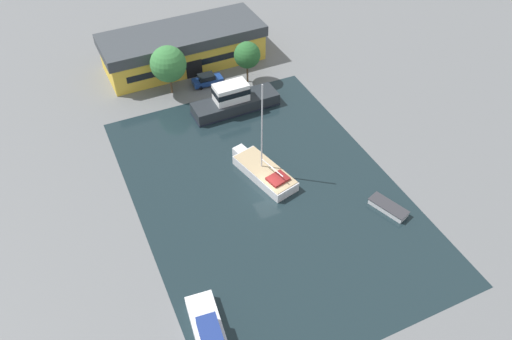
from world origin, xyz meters
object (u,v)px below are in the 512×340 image
object	(u,v)px
quay_tree_by_water	(247,55)
parked_car	(207,80)
sailboat_moored	(264,171)
motor_cruiser	(234,100)
warehouse_building	(183,47)
cabin_boat	(210,336)
small_dinghy	(388,207)
quay_tree_near_building	(168,64)

from	to	relation	value
quay_tree_by_water	parked_car	xyz separation A→B (m)	(-5.54, 1.59, -3.45)
sailboat_moored	motor_cruiser	distance (m)	13.48
parked_car	quay_tree_by_water	bearing A→B (deg)	75.52
warehouse_building	motor_cruiser	size ratio (longest dim) A/B	2.03
quay_tree_by_water	motor_cruiser	distance (m)	7.49
motor_cruiser	cabin_boat	bearing A→B (deg)	152.87
quay_tree_by_water	sailboat_moored	size ratio (longest dim) A/B	0.50
sailboat_moored	cabin_boat	size ratio (longest dim) A/B	1.45
parked_car	small_dinghy	xyz separation A→B (m)	(9.18, -30.65, -0.47)
quay_tree_near_building	small_dinghy	world-z (taller)	quay_tree_near_building
quay_tree_near_building	quay_tree_by_water	distance (m)	10.90
quay_tree_by_water	small_dinghy	world-z (taller)	quay_tree_by_water
warehouse_building	sailboat_moored	bearing A→B (deg)	-90.45
small_dinghy	cabin_boat	bearing A→B (deg)	-4.84
quay_tree_by_water	quay_tree_near_building	bearing A→B (deg)	170.31
warehouse_building	quay_tree_near_building	xyz separation A→B (m)	(-4.16, -6.69, 1.84)
motor_cruiser	small_dinghy	distance (m)	24.98
small_dinghy	sailboat_moored	bearing A→B (deg)	-66.30
sailboat_moored	quay_tree_by_water	bearing A→B (deg)	57.44
warehouse_building	motor_cruiser	distance (m)	14.16
sailboat_moored	quay_tree_near_building	bearing A→B (deg)	88.23
sailboat_moored	small_dinghy	world-z (taller)	sailboat_moored
quay_tree_near_building	small_dinghy	xyz separation A→B (m)	(14.38, -30.89, -4.21)
quay_tree_near_building	sailboat_moored	bearing A→B (deg)	-77.73
warehouse_building	small_dinghy	distance (m)	39.01
warehouse_building	cabin_boat	distance (m)	45.59
motor_cruiser	quay_tree_by_water	bearing A→B (deg)	-39.59
parked_car	cabin_boat	distance (m)	39.29
warehouse_building	quay_tree_by_water	distance (m)	10.88
quay_tree_near_building	parked_car	distance (m)	6.41
warehouse_building	cabin_boat	xyz separation A→B (m)	(-12.54, -43.79, -1.89)
cabin_boat	quay_tree_by_water	bearing A→B (deg)	67.34
parked_car	motor_cruiser	xyz separation A→B (m)	(1.20, -7.00, 0.61)
quay_tree_by_water	cabin_boat	world-z (taller)	quay_tree_by_water
warehouse_building	quay_tree_near_building	distance (m)	8.09
motor_cruiser	small_dinghy	size ratio (longest dim) A/B	2.54
quay_tree_by_water	sailboat_moored	xyz separation A→B (m)	(-6.27, -18.72, -3.57)
quay_tree_by_water	motor_cruiser	xyz separation A→B (m)	(-4.34, -5.40, -2.84)
parked_car	sailboat_moored	bearing A→B (deg)	-0.48
quay_tree_near_building	cabin_boat	bearing A→B (deg)	-102.73
cabin_boat	motor_cruiser	bearing A→B (deg)	69.48
quay_tree_by_water	parked_car	bearing A→B (deg)	163.94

